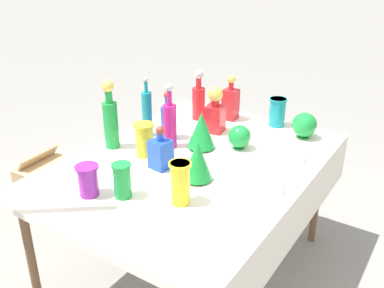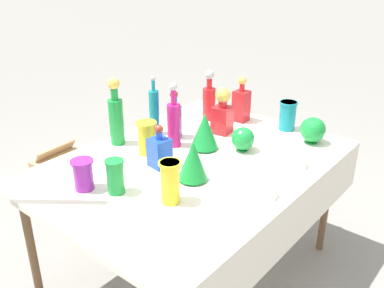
# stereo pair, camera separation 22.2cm
# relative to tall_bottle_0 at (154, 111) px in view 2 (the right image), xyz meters

# --- Properties ---
(ground_plane) EXTENTS (40.00, 40.00, 0.00)m
(ground_plane) POSITION_rel_tall_bottle_0_xyz_m (-0.15, -0.41, -0.91)
(ground_plane) COLOR gray
(display_table) EXTENTS (1.62, 1.19, 0.76)m
(display_table) POSITION_rel_tall_bottle_0_xyz_m (-0.15, -0.44, -0.20)
(display_table) COLOR white
(display_table) RESTS_ON ground
(tall_bottle_0) EXTENTS (0.06, 0.06, 0.36)m
(tall_bottle_0) POSITION_rel_tall_bottle_0_xyz_m (0.00, 0.00, 0.00)
(tall_bottle_0) COLOR teal
(tall_bottle_0) RESTS_ON display_table
(tall_bottle_1) EXTENTS (0.08, 0.08, 0.33)m
(tall_bottle_1) POSITION_rel_tall_bottle_0_xyz_m (0.40, -0.11, -0.01)
(tall_bottle_1) COLOR red
(tall_bottle_1) RESTS_ON display_table
(tall_bottle_2) EXTENTS (0.08, 0.08, 0.37)m
(tall_bottle_2) POSITION_rel_tall_bottle_0_xyz_m (-0.06, -0.21, -0.00)
(tall_bottle_2) COLOR #C61972
(tall_bottle_2) RESTS_ON display_table
(tall_bottle_3) EXTENTS (0.09, 0.09, 0.29)m
(tall_bottle_3) POSITION_rel_tall_bottle_0_xyz_m (0.03, -0.13, -0.03)
(tall_bottle_3) COLOR blue
(tall_bottle_3) RESTS_ON display_table
(tall_bottle_4) EXTENTS (0.08, 0.08, 0.39)m
(tall_bottle_4) POSITION_rel_tall_bottle_0_xyz_m (-0.24, 0.06, 0.03)
(tall_bottle_4) COLOR #198C38
(tall_bottle_4) RESTS_ON display_table
(square_decanter_0) EXTENTS (0.11, 0.11, 0.23)m
(square_decanter_0) POSITION_rel_tall_bottle_0_xyz_m (-0.29, -0.32, -0.06)
(square_decanter_0) COLOR blue
(square_decanter_0) RESTS_ON display_table
(square_decanter_1) EXTENTS (0.09, 0.09, 0.30)m
(square_decanter_1) POSITION_rel_tall_bottle_0_xyz_m (0.51, -0.28, -0.03)
(square_decanter_1) COLOR red
(square_decanter_1) RESTS_ON display_table
(square_decanter_2) EXTENTS (0.12, 0.12, 0.29)m
(square_decanter_2) POSITION_rel_tall_bottle_0_xyz_m (0.27, -0.31, -0.01)
(square_decanter_2) COLOR red
(square_decanter_2) RESTS_ON display_table
(slender_vase_0) EXTENTS (0.11, 0.11, 0.15)m
(slender_vase_0) POSITION_rel_tall_bottle_0_xyz_m (-0.69, -0.21, -0.06)
(slender_vase_0) COLOR purple
(slender_vase_0) RESTS_ON display_table
(slender_vase_1) EXTENTS (0.10, 0.10, 0.20)m
(slender_vase_1) POSITION_rel_tall_bottle_0_xyz_m (-0.51, -0.59, -0.04)
(slender_vase_1) COLOR yellow
(slender_vase_1) RESTS_ON display_table
(slender_vase_2) EXTENTS (0.09, 0.09, 0.16)m
(slender_vase_2) POSITION_rel_tall_bottle_0_xyz_m (-0.61, -0.35, -0.06)
(slender_vase_2) COLOR #198C38
(slender_vase_2) RESTS_ON display_table
(slender_vase_3) EXTENTS (0.11, 0.11, 0.18)m
(slender_vase_3) POSITION_rel_tall_bottle_0_xyz_m (0.57, -0.59, -0.05)
(slender_vase_3) COLOR teal
(slender_vase_3) RESTS_ON display_table
(slender_vase_4) EXTENTS (0.11, 0.11, 0.18)m
(slender_vase_4) POSITION_rel_tall_bottle_0_xyz_m (-0.23, -0.16, -0.05)
(slender_vase_4) COLOR yellow
(slender_vase_4) RESTS_ON display_table
(fluted_vase_0) EXTENTS (0.16, 0.16, 0.21)m
(fluted_vase_0) POSITION_rel_tall_bottle_0_xyz_m (0.02, -0.37, -0.04)
(fluted_vase_0) COLOR #198C38
(fluted_vase_0) RESTS_ON display_table
(fluted_vase_1) EXTENTS (0.15, 0.15, 0.20)m
(fluted_vase_1) POSITION_rel_tall_bottle_0_xyz_m (-0.30, -0.54, -0.04)
(fluted_vase_1) COLOR #198C38
(fluted_vase_1) RESTS_ON display_table
(round_bowl_0) EXTENTS (0.13, 0.13, 0.14)m
(round_bowl_0) POSITION_rel_tall_bottle_0_xyz_m (0.13, -0.55, -0.07)
(round_bowl_0) COLOR #198C38
(round_bowl_0) RESTS_ON display_table
(round_bowl_1) EXTENTS (0.15, 0.15, 0.15)m
(round_bowl_1) POSITION_rel_tall_bottle_0_xyz_m (0.48, -0.80, -0.07)
(round_bowl_1) COLOR #198C38
(round_bowl_1) RESTS_ON display_table
(price_tag_left) EXTENTS (0.06, 0.02, 0.04)m
(price_tag_left) POSITION_rel_tall_bottle_0_xyz_m (-0.19, -0.94, -0.12)
(price_tag_left) COLOR white
(price_tag_left) RESTS_ON display_table
(price_tag_center) EXTENTS (0.06, 0.03, 0.04)m
(price_tag_center) POSITION_rel_tall_bottle_0_xyz_m (0.17, -0.91, -0.13)
(price_tag_center) COLOR white
(price_tag_center) RESTS_ON display_table
(cardboard_box_behind_left) EXTENTS (0.40, 0.40, 0.44)m
(cardboard_box_behind_left) POSITION_rel_tall_bottle_0_xyz_m (-0.11, 0.84, -0.73)
(cardboard_box_behind_left) COLOR tan
(cardboard_box_behind_left) RESTS_ON ground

